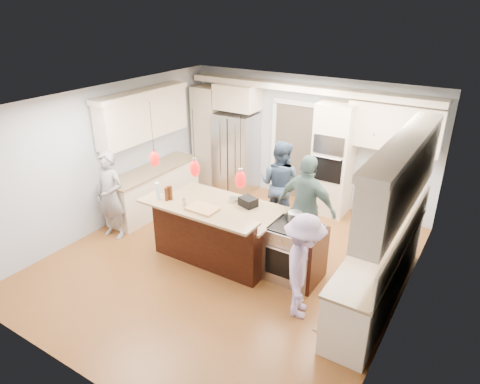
% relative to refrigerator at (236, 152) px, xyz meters
% --- Properties ---
extents(ground_plane, '(6.00, 6.00, 0.00)m').
position_rel_refrigerator_xyz_m(ground_plane, '(1.55, -2.64, -0.90)').
color(ground_plane, '#976429').
rests_on(ground_plane, ground).
extents(room_shell, '(5.54, 6.04, 2.72)m').
position_rel_refrigerator_xyz_m(room_shell, '(1.55, -2.64, 0.92)').
color(room_shell, '#B2BCC6').
rests_on(room_shell, ground).
extents(refrigerator, '(0.90, 0.70, 1.80)m').
position_rel_refrigerator_xyz_m(refrigerator, '(0.00, 0.00, 0.00)').
color(refrigerator, '#B7B7BC').
rests_on(refrigerator, ground).
extents(oven_column, '(0.72, 0.69, 2.30)m').
position_rel_refrigerator_xyz_m(oven_column, '(2.30, 0.03, 0.25)').
color(oven_column, beige).
rests_on(oven_column, ground).
extents(back_upper_cabinets, '(5.30, 0.61, 2.54)m').
position_rel_refrigerator_xyz_m(back_upper_cabinets, '(0.80, 0.12, 0.77)').
color(back_upper_cabinets, beige).
rests_on(back_upper_cabinets, ground).
extents(right_counter_run, '(0.64, 3.10, 2.51)m').
position_rel_refrigerator_xyz_m(right_counter_run, '(3.99, -2.34, 0.16)').
color(right_counter_run, beige).
rests_on(right_counter_run, ground).
extents(left_cabinets, '(0.64, 2.30, 2.51)m').
position_rel_refrigerator_xyz_m(left_cabinets, '(-0.89, -1.84, 0.16)').
color(left_cabinets, beige).
rests_on(left_cabinets, ground).
extents(kitchen_island, '(2.10, 1.46, 1.12)m').
position_rel_refrigerator_xyz_m(kitchen_island, '(1.30, -2.57, -0.42)').
color(kitchen_island, black).
rests_on(kitchen_island, ground).
extents(island_range, '(0.82, 0.71, 0.92)m').
position_rel_refrigerator_xyz_m(island_range, '(2.71, -2.49, -0.44)').
color(island_range, '#B7B7BC').
rests_on(island_range, ground).
extents(pendant_lights, '(1.75, 0.15, 1.03)m').
position_rel_refrigerator_xyz_m(pendant_lights, '(1.30, -3.15, 0.90)').
color(pendant_lights, black).
rests_on(pendant_lights, ground).
extents(person_bar_end, '(0.64, 0.45, 1.67)m').
position_rel_refrigerator_xyz_m(person_bar_end, '(-0.74, -3.09, -0.07)').
color(person_bar_end, gray).
rests_on(person_bar_end, ground).
extents(person_far_left, '(0.85, 0.66, 1.73)m').
position_rel_refrigerator_xyz_m(person_far_left, '(1.67, -1.04, -0.04)').
color(person_far_left, '#2C3E56').
rests_on(person_far_left, ground).
extents(person_far_right, '(1.11, 0.56, 1.83)m').
position_rel_refrigerator_xyz_m(person_far_right, '(2.55, -1.79, 0.01)').
color(person_far_right, '#4B6966').
rests_on(person_far_right, ground).
extents(person_range_side, '(0.83, 1.12, 1.55)m').
position_rel_refrigerator_xyz_m(person_range_side, '(3.15, -3.22, -0.12)').
color(person_range_side, '#AF96CA').
rests_on(person_range_side, ground).
extents(floor_rug, '(0.77, 1.04, 0.01)m').
position_rel_refrigerator_xyz_m(floor_rug, '(3.83, -3.02, -0.89)').
color(floor_rug, '#9C8155').
rests_on(floor_rug, ground).
extents(water_bottle, '(0.08, 0.08, 0.30)m').
position_rel_refrigerator_xyz_m(water_bottle, '(0.54, -3.19, 0.37)').
color(water_bottle, silver).
rests_on(water_bottle, kitchen_island).
extents(beer_bottle_a, '(0.08, 0.08, 0.24)m').
position_rel_refrigerator_xyz_m(beer_bottle_a, '(0.72, -3.08, 0.34)').
color(beer_bottle_a, '#411E0B').
rests_on(beer_bottle_a, kitchen_island).
extents(beer_bottle_b, '(0.06, 0.06, 0.22)m').
position_rel_refrigerator_xyz_m(beer_bottle_b, '(0.69, -3.15, 0.33)').
color(beer_bottle_b, '#411E0B').
rests_on(beer_bottle_b, kitchen_island).
extents(beer_bottle_c, '(0.07, 0.07, 0.23)m').
position_rel_refrigerator_xyz_m(beer_bottle_c, '(0.69, -3.10, 0.34)').
color(beer_bottle_c, '#411E0B').
rests_on(beer_bottle_c, kitchen_island).
extents(drink_can, '(0.09, 0.09, 0.12)m').
position_rel_refrigerator_xyz_m(drink_can, '(1.05, -3.15, 0.28)').
color(drink_can, '#B7B7BC').
rests_on(drink_can, kitchen_island).
extents(cutting_board, '(0.48, 0.35, 0.04)m').
position_rel_refrigerator_xyz_m(cutting_board, '(1.38, -3.11, 0.24)').
color(cutting_board, '#AF7E50').
rests_on(cutting_board, kitchen_island).
extents(pot_large, '(0.23, 0.23, 0.13)m').
position_rel_refrigerator_xyz_m(pot_large, '(2.58, -2.30, 0.09)').
color(pot_large, '#B7B7BC').
rests_on(pot_large, island_range).
extents(pot_small, '(0.21, 0.21, 0.11)m').
position_rel_refrigerator_xyz_m(pot_small, '(2.90, -2.66, 0.07)').
color(pot_small, '#B7B7BC').
rests_on(pot_small, island_range).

